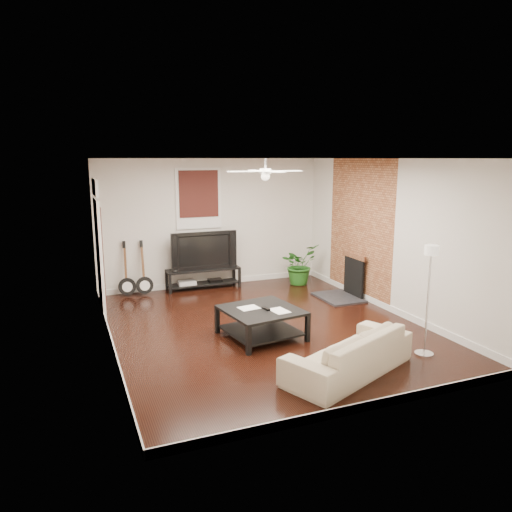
{
  "coord_description": "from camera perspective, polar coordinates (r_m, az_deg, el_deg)",
  "views": [
    {
      "loc": [
        -3.03,
        -7.18,
        2.81
      ],
      "look_at": [
        0.0,
        0.4,
        1.15
      ],
      "focal_mm": 33.98,
      "sensor_mm": 36.0,
      "label": 1
    }
  ],
  "objects": [
    {
      "name": "room",
      "position": [
        7.92,
        1.08,
        1.24
      ],
      "size": [
        5.01,
        6.01,
        2.81
      ],
      "color": "black",
      "rests_on": "ground"
    },
    {
      "name": "brick_accent",
      "position": [
        9.97,
        12.1,
        3.1
      ],
      "size": [
        0.02,
        2.2,
        2.8
      ],
      "primitive_type": "cube",
      "color": "brown",
      "rests_on": "floor"
    },
    {
      "name": "fireplace",
      "position": [
        9.99,
        10.5,
        -2.31
      ],
      "size": [
        0.8,
        1.1,
        0.92
      ],
      "primitive_type": "cube",
      "color": "black",
      "rests_on": "floor"
    },
    {
      "name": "window_back",
      "position": [
        10.55,
        -6.76,
        6.74
      ],
      "size": [
        1.0,
        0.06,
        1.3
      ],
      "primitive_type": "cube",
      "color": "#3B1110",
      "rests_on": "wall_back"
    },
    {
      "name": "door_left",
      "position": [
        9.23,
        -17.93,
        1.2
      ],
      "size": [
        0.08,
        1.0,
        2.5
      ],
      "primitive_type": "cube",
      "color": "white",
      "rests_on": "wall_left"
    },
    {
      "name": "tv_stand",
      "position": [
        10.65,
        -6.21,
        -2.63
      ],
      "size": [
        1.6,
        0.43,
        0.45
      ],
      "primitive_type": "cube",
      "color": "black",
      "rests_on": "floor"
    },
    {
      "name": "tv",
      "position": [
        10.53,
        -6.31,
        0.75
      ],
      "size": [
        1.43,
        0.19,
        0.83
      ],
      "primitive_type": "imported",
      "color": "black",
      "rests_on": "tv_stand"
    },
    {
      "name": "coffee_table",
      "position": [
        7.77,
        0.62,
        -7.87
      ],
      "size": [
        1.27,
        1.27,
        0.47
      ],
      "primitive_type": "cube",
      "rotation": [
        0.0,
        0.0,
        0.14
      ],
      "color": "black",
      "rests_on": "floor"
    },
    {
      "name": "sofa",
      "position": [
        6.64,
        10.87,
        -11.03
      ],
      "size": [
        2.14,
        1.5,
        0.58
      ],
      "primitive_type": "imported",
      "rotation": [
        0.0,
        0.0,
        3.55
      ],
      "color": "tan",
      "rests_on": "floor"
    },
    {
      "name": "floor_lamp",
      "position": [
        7.32,
        19.57,
        -5.0
      ],
      "size": [
        0.35,
        0.35,
        1.63
      ],
      "primitive_type": null,
      "rotation": [
        0.0,
        0.0,
        0.4
      ],
      "color": "silver",
      "rests_on": "floor"
    },
    {
      "name": "potted_plant",
      "position": [
        10.95,
        5.11,
        -0.99
      ],
      "size": [
        1.04,
        1.0,
        0.91
      ],
      "primitive_type": "imported",
      "rotation": [
        0.0,
        0.0,
        0.46
      ],
      "color": "#22611B",
      "rests_on": "floor"
    },
    {
      "name": "guitar_left",
      "position": [
        10.24,
        -15.03,
        -1.51
      ],
      "size": [
        0.39,
        0.3,
        1.15
      ],
      "primitive_type": null,
      "rotation": [
        0.0,
        0.0,
        -0.14
      ],
      "color": "black",
      "rests_on": "floor"
    },
    {
      "name": "guitar_right",
      "position": [
        10.25,
        -13.07,
        -1.39
      ],
      "size": [
        0.36,
        0.26,
        1.15
      ],
      "primitive_type": null,
      "rotation": [
        0.0,
        0.0,
        -0.04
      ],
      "color": "black",
      "rests_on": "floor"
    },
    {
      "name": "ceiling_fan",
      "position": [
        7.8,
        1.11,
        9.95
      ],
      "size": [
        1.24,
        1.24,
        0.32
      ],
      "primitive_type": null,
      "color": "white",
      "rests_on": "ceiling"
    }
  ]
}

